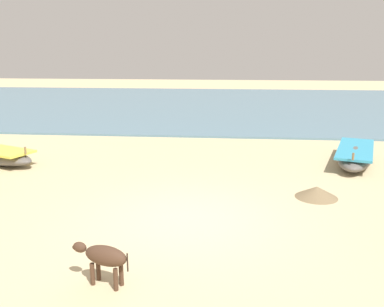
% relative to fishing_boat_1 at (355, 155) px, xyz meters
% --- Properties ---
extents(ground, '(80.00, 80.00, 0.00)m').
position_rel_fishing_boat_1_xyz_m(ground, '(-4.71, -4.84, -0.28)').
color(ground, '#CCB789').
extents(sea_water, '(60.00, 20.00, 0.08)m').
position_rel_fishing_boat_1_xyz_m(sea_water, '(-4.71, 13.41, -0.24)').
color(sea_water, slate).
rests_on(sea_water, ground).
extents(fishing_boat_1, '(2.05, 3.61, 0.71)m').
position_rel_fishing_boat_1_xyz_m(fishing_boat_1, '(0.00, 0.00, 0.00)').
color(fishing_boat_1, '#5B5651').
rests_on(fishing_boat_1, ground).
extents(calf_far_dark, '(0.96, 0.48, 0.64)m').
position_rel_fishing_boat_1_xyz_m(calf_far_dark, '(-5.71, -7.45, 0.18)').
color(calf_far_dark, '#4C3323').
rests_on(calf_far_dark, ground).
extents(debris_pile_0, '(1.33, 1.33, 0.27)m').
position_rel_fishing_boat_1_xyz_m(debris_pile_0, '(-1.77, -3.22, -0.14)').
color(debris_pile_0, '#7A6647').
rests_on(debris_pile_0, ground).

